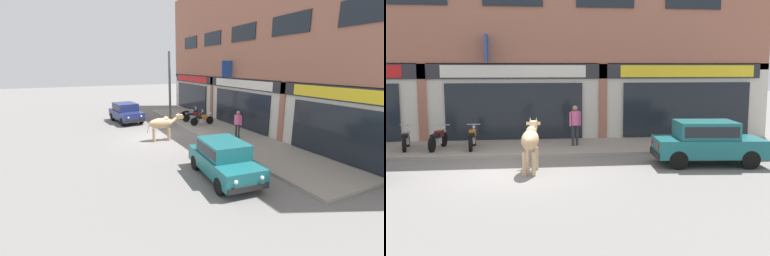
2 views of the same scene
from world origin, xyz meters
The scene contains 9 objects.
ground_plane centered at (0.00, 0.00, 0.00)m, with size 90.00×90.00×0.00m, color slate.
sidewalk centered at (0.00, 3.97, 0.06)m, with size 19.00×3.54×0.12m, color gray.
shop_building centered at (0.00, 6.00, 5.01)m, with size 23.00×1.40×10.40m.
cow centered at (0.58, -0.02, 1.01)m, with size 0.69×2.15×1.61m.
car_0 centered at (6.40, 0.37, 0.81)m, with size 3.72×1.93×1.46m.
motorcycle_0 centered at (-4.09, 3.81, 0.51)m, with size 0.53×1.81×0.88m.
motorcycle_1 centered at (-2.87, 3.67, 0.51)m, with size 0.61×1.80×0.88m.
motorcycle_2 centered at (-1.60, 3.68, 0.51)m, with size 0.52×1.81×0.88m.
pedestrian centered at (2.40, 3.87, 1.11)m, with size 0.47×0.32×1.60m.
Camera 2 is at (0.42, -13.69, 3.20)m, focal length 42.00 mm.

